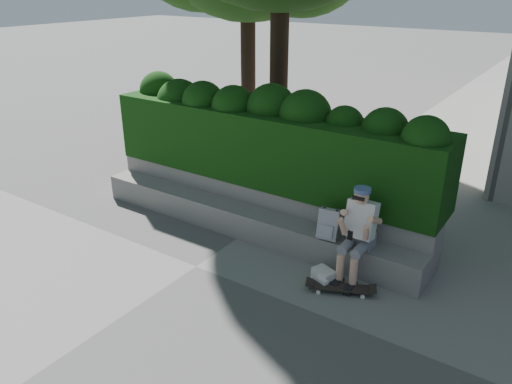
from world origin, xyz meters
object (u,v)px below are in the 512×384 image
Objects in this scene: person at (359,230)px; backpack_ground at (324,276)px; skateboard at (341,288)px; backpack_plaid at (329,224)px.

person reaches higher than backpack_ground.
skateboard is 1.93× the size of backpack_plaid.
person is 0.50m from backpack_plaid.
person is at bearing 70.24° from backpack_ground.
person reaches higher than skateboard.
backpack_ground is (-0.31, 0.10, 0.02)m from skateboard.
backpack_plaid is at bearing 170.53° from person.
backpack_plaid is (-0.49, 0.08, -0.08)m from person.
person reaches higher than backpack_plaid.
backpack_plaid is (-0.49, 0.55, 0.60)m from skateboard.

